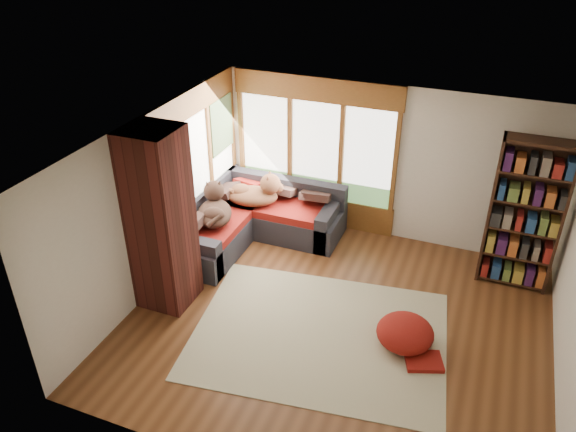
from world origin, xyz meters
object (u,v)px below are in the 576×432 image
Objects in this scene: sectional_sofa at (256,218)px; dog_tan at (257,193)px; bookshelf at (525,216)px; dog_brindle at (214,208)px; pouf at (405,332)px; area_rug at (319,334)px; brick_chimney at (161,220)px.

dog_tan reaches higher than sectional_sofa.
bookshelf is 2.33× the size of dog_brindle.
bookshelf is at bearing 58.09° from pouf.
brick_chimney is at bearing -178.85° from area_rug.
dog_tan is at bearing -178.17° from bookshelf.
sectional_sofa is 2.99× the size of pouf.
sectional_sofa is 2.26× the size of dog_tan.
dog_tan reaches higher than dog_brindle.
area_rug is 4.46× the size of pouf.
brick_chimney is 2.64× the size of dog_brindle.
bookshelf is 2.35× the size of dog_tan.
area_rug is 2.82m from dog_tan.
dog_brindle is at bearing 149.00° from area_rug.
bookshelf is at bearing 43.34° from area_rug.
pouf is 3.52m from dog_brindle.
dog_tan is at bearing 64.08° from sectional_sofa.
dog_brindle is (-0.42, -0.69, -0.01)m from dog_tan.
dog_tan is (-2.88, 1.81, 0.57)m from pouf.
bookshelf is at bearing -2.33° from sectional_sofa.
bookshelf is 4.10m from dog_tan.
brick_chimney reaches higher than dog_brindle.
pouf is at bearing -121.91° from bookshelf.
area_rug is at bearing -148.04° from dog_brindle.
pouf is (1.08, 0.22, 0.20)m from area_rug.
dog_brindle is at bearing 88.37° from brick_chimney.
pouf is at bearing -45.70° from dog_tan.
dog_brindle is (-3.29, 1.11, 0.57)m from pouf.
dog_tan is 0.99× the size of dog_brindle.
dog_tan is (-1.80, 2.03, 0.78)m from area_rug.
brick_chimney reaches higher than sectional_sofa.
brick_chimney is 2.67× the size of dog_tan.
brick_chimney reaches higher than bookshelf.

